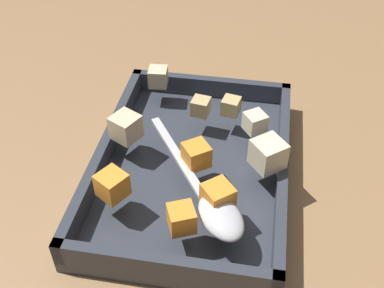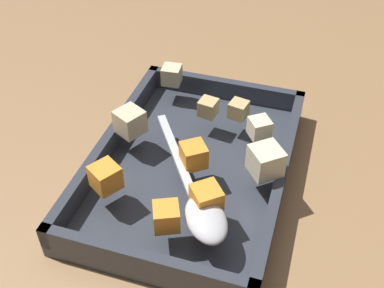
{
  "view_description": "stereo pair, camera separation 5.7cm",
  "coord_description": "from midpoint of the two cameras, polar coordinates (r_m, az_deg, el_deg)",
  "views": [
    {
      "loc": [
        0.4,
        0.08,
        0.43
      ],
      "look_at": [
        -0.02,
        0.01,
        0.05
      ],
      "focal_mm": 44.44,
      "sensor_mm": 36.0,
      "label": 1
    },
    {
      "loc": [
        0.39,
        0.14,
        0.43
      ],
      "look_at": [
        -0.02,
        0.01,
        0.05
      ],
      "focal_mm": 44.44,
      "sensor_mm": 36.0,
      "label": 2
    }
  ],
  "objects": [
    {
      "name": "baking_dish",
      "position": [
        0.6,
        -2.73,
        -3.08
      ],
      "size": [
        0.33,
        0.23,
        0.04
      ],
      "color": "#333842",
      "rests_on": "ground_plane"
    },
    {
      "name": "carrot_chunk_mid_left",
      "position": [
        0.53,
        -12.65,
        -4.98
      ],
      "size": [
        0.04,
        0.04,
        0.03
      ],
      "primitive_type": "cube",
      "rotation": [
        0.0,
        0.0,
        2.58
      ],
      "color": "orange",
      "rests_on": "baking_dish"
    },
    {
      "name": "carrot_chunk_corner_ne",
      "position": [
        0.49,
        -4.66,
        -9.06
      ],
      "size": [
        0.03,
        0.03,
        0.03
      ],
      "primitive_type": "cube",
      "rotation": [
        0.0,
        0.0,
        3.56
      ],
      "color": "orange",
      "rests_on": "baking_dish"
    },
    {
      "name": "carrot_chunk_far_left",
      "position": [
        0.55,
        -2.44,
        -1.45
      ],
      "size": [
        0.04,
        0.04,
        0.03
      ],
      "primitive_type": "cube",
      "rotation": [
        0.0,
        0.0,
        2.21
      ],
      "color": "orange",
      "rests_on": "baking_dish"
    },
    {
      "name": "potato_chunk_center",
      "position": [
        0.63,
        -1.56,
        4.41
      ],
      "size": [
        0.03,
        0.03,
        0.02
      ],
      "primitive_type": "cube",
      "rotation": [
        0.0,
        0.0,
        2.98
      ],
      "color": "tan",
      "rests_on": "baking_dish"
    },
    {
      "name": "serving_spoon",
      "position": [
        0.5,
        -0.52,
        -7.84
      ],
      "size": [
        0.2,
        0.15,
        0.02
      ],
      "rotation": [
        0.0,
        0.0,
        3.73
      ],
      "color": "silver",
      "rests_on": "baking_dish"
    },
    {
      "name": "potato_chunk_corner_nw",
      "position": [
        0.68,
        -6.5,
        7.92
      ],
      "size": [
        0.03,
        0.03,
        0.03
      ],
      "primitive_type": "cube",
      "rotation": [
        0.0,
        0.0,
        4.8
      ],
      "color": "beige",
      "rests_on": "baking_dish"
    },
    {
      "name": "potato_chunk_near_left",
      "position": [
        0.63,
        2.1,
        4.47
      ],
      "size": [
        0.03,
        0.03,
        0.02
      ],
      "primitive_type": "cube",
      "rotation": [
        0.0,
        0.0,
        1.37
      ],
      "color": "tan",
      "rests_on": "baking_dish"
    },
    {
      "name": "ground_plane",
      "position": [
        0.6,
        -3.72,
        -5.03
      ],
      "size": [
        4.0,
        4.0,
        0.0
      ],
      "primitive_type": "plane",
      "color": "#936D47"
    },
    {
      "name": "potato_chunk_mid_right",
      "position": [
        0.55,
        6.21,
        -1.34
      ],
      "size": [
        0.05,
        0.05,
        0.03
      ],
      "primitive_type": "cube",
      "rotation": [
        0.0,
        0.0,
        0.69
      ],
      "color": "beige",
      "rests_on": "baking_dish"
    },
    {
      "name": "potato_chunk_far_right",
      "position": [
        0.6,
        -10.69,
        1.9
      ],
      "size": [
        0.04,
        0.04,
        0.03
      ],
      "primitive_type": "cube",
      "rotation": [
        0.0,
        0.0,
        5.8
      ],
      "color": "beige",
      "rests_on": "baking_dish"
    },
    {
      "name": "potato_chunk_heap_top",
      "position": [
        0.6,
        4.89,
        2.51
      ],
      "size": [
        0.03,
        0.03,
        0.02
      ],
      "primitive_type": "cube",
      "rotation": [
        0.0,
        0.0,
        5.34
      ],
      "color": "beige",
      "rests_on": "baking_dish"
    },
    {
      "name": "carrot_chunk_corner_sw",
      "position": [
        0.5,
        -0.13,
        -6.51
      ],
      "size": [
        0.04,
        0.04,
        0.03
      ],
      "primitive_type": "cube",
      "rotation": [
        0.0,
        0.0,
        3.84
      ],
      "color": "orange",
      "rests_on": "baking_dish"
    }
  ]
}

